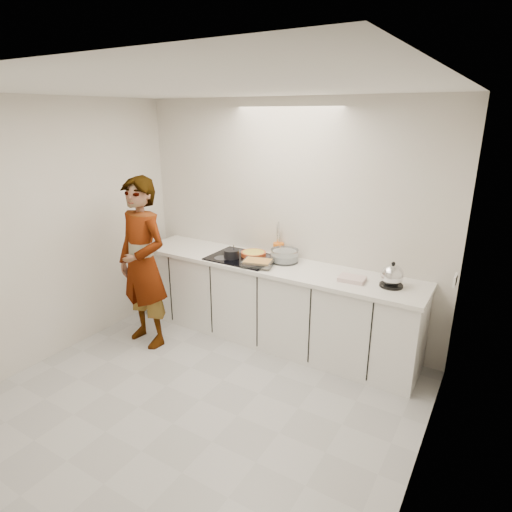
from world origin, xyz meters
The scene contains 16 objects.
floor centered at (0.00, 0.00, 0.00)m, with size 3.60×3.20×0.00m, color #B4B4B4.
ceiling centered at (0.00, 0.00, 2.60)m, with size 3.60×3.20×0.00m, color white.
wall_back centered at (0.00, 1.60, 1.30)m, with size 3.60×0.00×2.60m, color silver.
wall_left centered at (-1.80, 0.00, 1.30)m, with size 0.00×3.20×2.60m, color silver.
wall_right centered at (1.80, 0.02, 1.30)m, with size 0.02×3.20×2.60m.
base_cabinets centered at (0.00, 1.28, 0.43)m, with size 3.20×0.58×0.87m, color white.
countertop centered at (0.00, 1.28, 0.89)m, with size 3.24×0.64×0.04m, color white.
hob centered at (-0.35, 1.26, 0.92)m, with size 0.72×0.54×0.01m, color black.
tart_dish centered at (-0.27, 1.36, 0.95)m, with size 0.28×0.28×0.05m.
saucepan centered at (-0.44, 1.17, 0.97)m, with size 0.20×0.20×0.16m.
baking_dish centered at (-0.07, 1.11, 0.96)m, with size 0.35×0.29×0.06m.
mixing_bowl centered at (0.10, 1.40, 0.97)m, with size 0.32×0.32×0.14m.
tea_towel centered at (0.91, 1.24, 0.93)m, with size 0.25×0.18×0.04m, color white.
kettle centered at (1.27, 1.29, 1.01)m, with size 0.25×0.25×0.24m.
utensil_crock centered at (-0.05, 1.54, 0.99)m, with size 0.12×0.12×0.15m, color orange.
cook centered at (-1.15, 0.54, 0.92)m, with size 0.67×0.44×1.84m, color white.
Camera 1 is at (2.09, -2.49, 2.43)m, focal length 30.00 mm.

